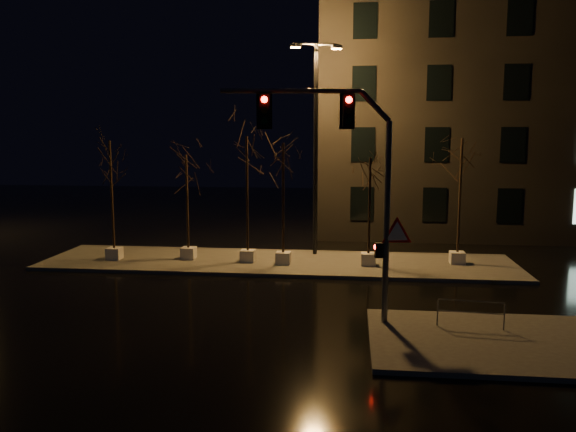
# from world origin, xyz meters

# --- Properties ---
(ground) EXTENTS (90.00, 90.00, 0.00)m
(ground) POSITION_xyz_m (0.00, 0.00, 0.00)
(ground) COLOR black
(ground) RESTS_ON ground
(median) EXTENTS (22.00, 5.00, 0.15)m
(median) POSITION_xyz_m (0.00, 6.00, 0.07)
(median) COLOR #4A4842
(median) RESTS_ON ground
(sidewalk_corner) EXTENTS (7.00, 5.00, 0.15)m
(sidewalk_corner) POSITION_xyz_m (7.50, -3.50, 0.07)
(sidewalk_corner) COLOR #4A4842
(sidewalk_corner) RESTS_ON ground
(building) EXTENTS (25.00, 12.00, 15.00)m
(building) POSITION_xyz_m (14.00, 18.00, 7.50)
(building) COLOR black
(building) RESTS_ON ground
(tree_0) EXTENTS (1.80, 1.80, 5.76)m
(tree_0) POSITION_xyz_m (-7.78, 5.50, 4.52)
(tree_0) COLOR silver
(tree_0) RESTS_ON median
(tree_1) EXTENTS (1.80, 1.80, 5.09)m
(tree_1) POSITION_xyz_m (-4.29, 6.00, 4.01)
(tree_1) COLOR silver
(tree_1) RESTS_ON median
(tree_2) EXTENTS (1.80, 1.80, 5.97)m
(tree_2) POSITION_xyz_m (-1.36, 5.69, 4.67)
(tree_2) COLOR silver
(tree_2) RESTS_ON median
(tree_3) EXTENTS (1.80, 1.80, 5.66)m
(tree_3) POSITION_xyz_m (0.34, 5.42, 4.44)
(tree_3) COLOR silver
(tree_3) RESTS_ON median
(tree_4) EXTENTS (1.80, 1.80, 5.01)m
(tree_4) POSITION_xyz_m (4.22, 5.62, 3.95)
(tree_4) COLOR silver
(tree_4) RESTS_ON median
(tree_5) EXTENTS (1.80, 1.80, 5.86)m
(tree_5) POSITION_xyz_m (8.29, 6.37, 4.60)
(tree_5) COLOR silver
(tree_5) RESTS_ON median
(traffic_signal_mast) EXTENTS (5.86, 0.99, 7.21)m
(traffic_signal_mast) POSITION_xyz_m (3.35, -2.42, 4.89)
(traffic_signal_mast) COLOR #55585C
(traffic_signal_mast) RESTS_ON sidewalk_corner
(streetlight_main) EXTENTS (2.49, 1.09, 10.18)m
(streetlight_main) POSITION_xyz_m (1.64, 7.80, 6.03)
(streetlight_main) COLOR black
(streetlight_main) RESTS_ON median
(guard_rail_a) EXTENTS (1.98, 0.25, 0.86)m
(guard_rail_a) POSITION_xyz_m (7.08, -2.54, 0.71)
(guard_rail_a) COLOR #55585C
(guard_rail_a) RESTS_ON sidewalk_corner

